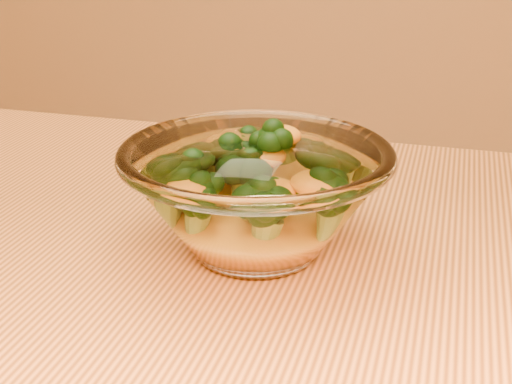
% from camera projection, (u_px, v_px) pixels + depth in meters
% --- Properties ---
extents(glass_bowl, '(0.19, 0.19, 0.08)m').
position_uv_depth(glass_bowl, '(256.00, 197.00, 0.49)').
color(glass_bowl, white).
rests_on(glass_bowl, table).
extents(cheese_sauce, '(0.11, 0.11, 0.03)m').
position_uv_depth(cheese_sauce, '(256.00, 221.00, 0.50)').
color(cheese_sauce, orange).
rests_on(cheese_sauce, glass_bowl).
extents(broccoli_heap, '(0.13, 0.12, 0.07)m').
position_uv_depth(broccoli_heap, '(251.00, 178.00, 0.50)').
color(broccoli_heap, black).
rests_on(broccoli_heap, cheese_sauce).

